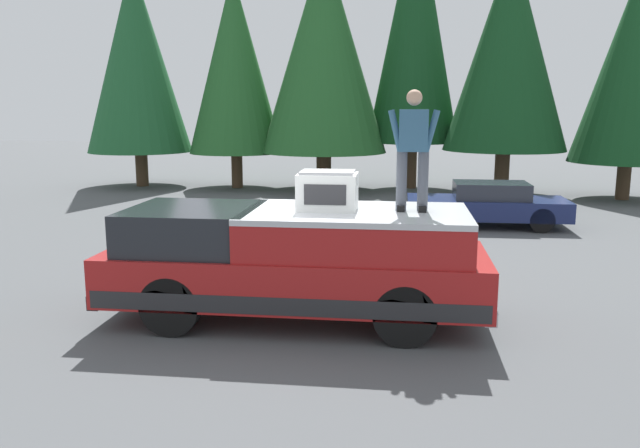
{
  "coord_description": "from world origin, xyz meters",
  "views": [
    {
      "loc": [
        -9.13,
        -1.62,
        3.12
      ],
      "look_at": [
        0.26,
        -0.43,
        1.35
      ],
      "focal_mm": 35.57,
      "sensor_mm": 36.0,
      "label": 1
    }
  ],
  "objects_px": {
    "pickup_truck": "(296,262)",
    "compressor_unit": "(328,191)",
    "person_on_truck_bed": "(413,147)",
    "parked_car_navy": "(487,204)"
  },
  "relations": [
    {
      "from": "pickup_truck",
      "to": "parked_car_navy",
      "type": "distance_m",
      "value": 8.77
    },
    {
      "from": "pickup_truck",
      "to": "person_on_truck_bed",
      "type": "height_order",
      "value": "person_on_truck_bed"
    },
    {
      "from": "compressor_unit",
      "to": "parked_car_navy",
      "type": "distance_m",
      "value": 8.65
    },
    {
      "from": "pickup_truck",
      "to": "parked_car_navy",
      "type": "bearing_deg",
      "value": -25.5
    },
    {
      "from": "person_on_truck_bed",
      "to": "parked_car_navy",
      "type": "relative_size",
      "value": 0.41
    },
    {
      "from": "pickup_truck",
      "to": "compressor_unit",
      "type": "distance_m",
      "value": 1.15
    },
    {
      "from": "pickup_truck",
      "to": "person_on_truck_bed",
      "type": "bearing_deg",
      "value": -86.62
    },
    {
      "from": "pickup_truck",
      "to": "person_on_truck_bed",
      "type": "distance_m",
      "value": 2.36
    },
    {
      "from": "pickup_truck",
      "to": "parked_car_navy",
      "type": "height_order",
      "value": "pickup_truck"
    },
    {
      "from": "pickup_truck",
      "to": "person_on_truck_bed",
      "type": "xyz_separation_m",
      "value": [
        0.1,
        -1.66,
        1.68
      ]
    }
  ]
}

